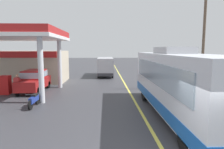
# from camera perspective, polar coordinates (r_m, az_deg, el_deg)

# --- Properties ---
(ground) EXTENTS (120.00, 120.00, 0.00)m
(ground) POSITION_cam_1_polar(r_m,az_deg,el_deg) (25.75, 2.58, -0.73)
(ground) COLOR #38383D
(lane_divider_stripe) EXTENTS (0.16, 50.00, 0.01)m
(lane_divider_stripe) POSITION_cam_1_polar(r_m,az_deg,el_deg) (20.83, 3.66, -2.62)
(lane_divider_stripe) COLOR #D8CC4C
(lane_divider_stripe) RESTS_ON ground
(coach_bus_main) EXTENTS (2.60, 11.04, 3.69)m
(coach_bus_main) POSITION_cam_1_polar(r_m,az_deg,el_deg) (11.08, 18.48, -2.68)
(coach_bus_main) COLOR silver
(coach_bus_main) RESTS_ON ground
(gas_station_roadside) EXTENTS (9.10, 11.95, 5.10)m
(gas_station_roadside) POSITION_cam_1_polar(r_m,az_deg,el_deg) (21.54, -23.62, 4.14)
(gas_station_roadside) COLOR #B21E1E
(gas_station_roadside) RESTS_ON ground
(car_at_pump) EXTENTS (1.70, 4.20, 1.82)m
(car_at_pump) POSITION_cam_1_polar(r_m,az_deg,el_deg) (18.05, -21.45, -1.38)
(car_at_pump) COLOR maroon
(car_at_pump) RESTS_ON ground
(minibus_opposing_lane) EXTENTS (2.04, 6.13, 2.44)m
(minibus_opposing_lane) POSITION_cam_1_polar(r_m,az_deg,el_deg) (26.70, -1.93, 2.73)
(minibus_opposing_lane) COLOR #A5A5AD
(minibus_opposing_lane) RESTS_ON ground
(motorcycle_parked_forecourt) EXTENTS (0.55, 1.80, 0.92)m
(motorcycle_parked_forecourt) POSITION_cam_1_polar(r_m,az_deg,el_deg) (13.31, -21.50, -6.80)
(motorcycle_parked_forecourt) COLOR black
(motorcycle_parked_forecourt) RESTS_ON ground
(pedestrian_near_pump) EXTENTS (0.55, 0.22, 1.66)m
(pedestrian_near_pump) POSITION_cam_1_polar(r_m,az_deg,el_deg) (16.92, -25.62, -2.41)
(pedestrian_near_pump) COLOR #33333F
(pedestrian_near_pump) RESTS_ON ground
(utility_pole_roadside) EXTENTS (1.80, 0.24, 8.84)m
(utility_pole_roadside) POSITION_cam_1_polar(r_m,az_deg,el_deg) (19.32, 24.86, 9.67)
(utility_pole_roadside) COLOR brown
(utility_pole_roadside) RESTS_ON ground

